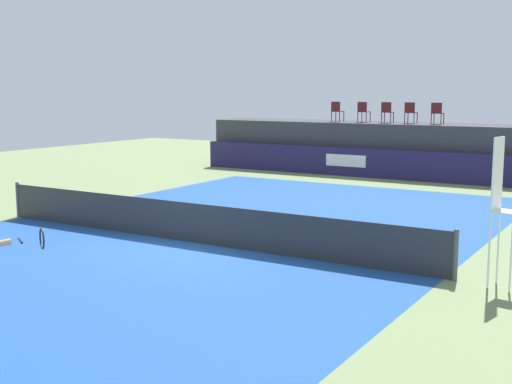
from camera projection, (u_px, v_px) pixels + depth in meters
name	position (u px, v px, depth m)	size (l,w,h in m)	color
ground_plane	(258.00, 222.00, 18.52)	(48.00, 48.00, 0.00)	#6B7F51
court_inner	(193.00, 242.00, 15.99)	(12.00, 22.00, 0.00)	#1C478C
sponsor_wall	(392.00, 165.00, 27.28)	(18.00, 0.22, 1.20)	#231E4C
spectator_platform	(408.00, 149.00, 28.72)	(18.00, 2.80, 2.20)	#38383D
spectator_chair_far_left	(337.00, 111.00, 29.87)	(0.47, 0.47, 0.89)	#561919
spectator_chair_left	(363.00, 111.00, 29.36)	(0.47, 0.47, 0.89)	#561919
spectator_chair_center	(387.00, 111.00, 28.81)	(0.46, 0.46, 0.89)	#561919
spectator_chair_right	(411.00, 112.00, 28.24)	(0.44, 0.44, 0.89)	#561919
spectator_chair_far_right	(437.00, 112.00, 27.52)	(0.45, 0.45, 0.89)	#561919
umpire_chair	(501.00, 202.00, 12.17)	(0.51, 0.51, 2.76)	white
tennis_net	(193.00, 223.00, 15.92)	(12.40, 0.02, 0.95)	#2D2D2D
net_post_near	(18.00, 200.00, 19.12)	(0.10, 0.10, 1.00)	#4C4C51
net_post_far	(456.00, 255.00, 12.71)	(0.10, 0.10, 1.00)	#4C4C51
tennis_ball	(143.00, 214.00, 19.48)	(0.07, 0.07, 0.07)	#D8EA33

